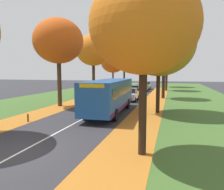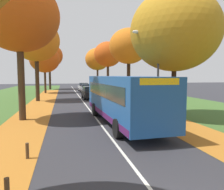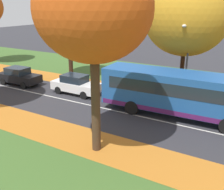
% 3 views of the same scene
% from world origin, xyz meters
% --- Properties ---
extents(leaf_litter_left, '(2.80, 60.00, 0.00)m').
position_xyz_m(leaf_litter_left, '(-4.60, 14.00, 0.01)').
color(leaf_litter_left, '#B26B23').
rests_on(leaf_litter_left, grass_verge_left).
extents(grass_verge_right, '(12.00, 90.00, 0.01)m').
position_xyz_m(grass_verge_right, '(9.20, 20.00, 0.00)').
color(grass_verge_right, '#3D6028').
rests_on(grass_verge_right, ground).
extents(leaf_litter_right, '(2.80, 60.00, 0.00)m').
position_xyz_m(leaf_litter_right, '(4.60, 14.00, 0.01)').
color(leaf_litter_right, '#B26B23').
rests_on(leaf_litter_right, grass_verge_right).
extents(road_centre_line, '(0.12, 80.00, 0.01)m').
position_xyz_m(road_centre_line, '(0.00, 20.00, 0.00)').
color(road_centre_line, silver).
rests_on(road_centre_line, ground).
extents(tree_left_near, '(5.29, 5.29, 9.36)m').
position_xyz_m(tree_left_near, '(-4.99, 13.05, 6.94)').
color(tree_left_near, '#422D1E').
rests_on(tree_left_near, ground).
extents(tree_right_near, '(6.33, 6.33, 9.02)m').
position_xyz_m(tree_right_near, '(5.56, 11.73, 6.17)').
color(tree_right_near, black).
rests_on(tree_right_near, ground).
extents(tree_right_mid, '(4.77, 4.77, 8.74)m').
position_xyz_m(tree_right_mid, '(5.62, 23.11, 6.55)').
color(tree_right_mid, black).
rests_on(tree_right_mid, ground).
extents(streetlamp_right, '(1.89, 0.28, 6.00)m').
position_xyz_m(streetlamp_right, '(3.67, 11.01, 3.74)').
color(streetlamp_right, '#47474C').
rests_on(streetlamp_right, ground).
extents(bus, '(2.94, 10.49, 2.98)m').
position_xyz_m(bus, '(1.37, 10.65, 1.70)').
color(bus, '#1E5199').
rests_on(bus, ground).
extents(car_white_lead, '(1.82, 4.22, 1.62)m').
position_xyz_m(car_white_lead, '(1.65, 19.45, 0.81)').
color(car_white_lead, silver).
rests_on(car_white_lead, ground).
extents(car_black_following, '(1.88, 4.25, 1.62)m').
position_xyz_m(car_black_following, '(1.11, 25.68, 0.81)').
color(car_black_following, black).
rests_on(car_black_following, ground).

